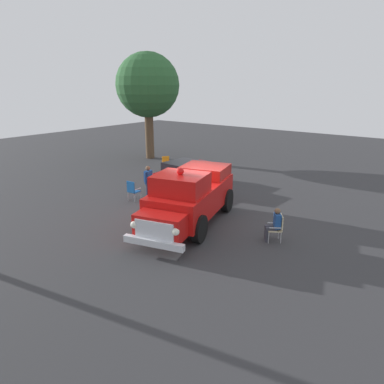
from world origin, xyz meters
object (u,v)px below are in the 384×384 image
object	(u,v)px
lawn_chair_by_car	(132,189)
spectator_standing	(148,180)
lawn_chair_spare	(166,163)
lawn_chair_near_truck	(278,226)
vintage_fire_truck	(190,196)
classic_hot_rod	(187,173)
spectator_seated	(274,223)
oak_tree_left	(148,86)

from	to	relation	value
lawn_chair_by_car	spectator_standing	distance (m)	0.94
lawn_chair_by_car	lawn_chair_spare	distance (m)	6.09
lawn_chair_by_car	lawn_chair_near_truck	bearing A→B (deg)	-89.99
vintage_fire_truck	spectator_standing	size ratio (longest dim) A/B	3.77
lawn_chair_spare	vintage_fire_truck	bearing A→B (deg)	-132.46
classic_hot_rod	spectator_seated	xyz separation A→B (m)	(-3.80, -7.04, -0.05)
classic_hot_rod	spectator_seated	world-z (taller)	classic_hot_rod
vintage_fire_truck	lawn_chair_near_truck	world-z (taller)	vintage_fire_truck
classic_hot_rod	spectator_seated	bearing A→B (deg)	-118.33
lawn_chair_near_truck	lawn_chair_by_car	bearing A→B (deg)	90.01
vintage_fire_truck	lawn_chair_by_car	distance (m)	4.13
vintage_fire_truck	oak_tree_left	world-z (taller)	oak_tree_left
lawn_chair_by_car	spectator_standing	bearing A→B (deg)	-22.77
lawn_chair_by_car	spectator_seated	world-z (taller)	spectator_seated
spectator_seated	oak_tree_left	distance (m)	16.99
lawn_chair_by_car	oak_tree_left	distance (m)	11.50
lawn_chair_near_truck	oak_tree_left	bearing A→B (deg)	60.36
spectator_standing	oak_tree_left	size ratio (longest dim) A/B	0.21
spectator_standing	oak_tree_left	world-z (taller)	oak_tree_left
classic_hot_rod	oak_tree_left	world-z (taller)	oak_tree_left
classic_hot_rod	vintage_fire_truck	bearing A→B (deg)	-140.74
lawn_chair_spare	lawn_chair_near_truck	bearing A→B (deg)	-118.14
lawn_chair_near_truck	spectator_seated	bearing A→B (deg)	124.42
vintage_fire_truck	classic_hot_rod	distance (m)	5.60
lawn_chair_by_car	vintage_fire_truck	bearing A→B (deg)	-98.39
lawn_chair_near_truck	lawn_chair_spare	bearing A→B (deg)	61.86
classic_hot_rod	lawn_chair_spare	world-z (taller)	classic_hot_rod
lawn_chair_near_truck	spectator_standing	distance (m)	7.38
oak_tree_left	spectator_seated	bearing A→B (deg)	-120.06
vintage_fire_truck	lawn_chair_by_car	size ratio (longest dim) A/B	6.18
vintage_fire_truck	oak_tree_left	xyz separation A→B (m)	(8.70, 10.62, 4.23)
spectator_seated	oak_tree_left	world-z (taller)	oak_tree_left
lawn_chair_near_truck	spectator_seated	size ratio (longest dim) A/B	0.79
spectator_seated	lawn_chair_by_car	bearing A→B (deg)	89.44
lawn_chair_near_truck	lawn_chair_spare	world-z (taller)	same
oak_tree_left	lawn_chair_near_truck	bearing A→B (deg)	-119.64
classic_hot_rod	spectator_standing	world-z (taller)	spectator_standing
classic_hot_rod	spectator_standing	size ratio (longest dim) A/B	2.67
vintage_fire_truck	lawn_chair_near_truck	distance (m)	3.72
lawn_chair_by_car	lawn_chair_spare	size ratio (longest dim) A/B	1.00
oak_tree_left	lawn_chair_by_car	bearing A→B (deg)	-140.95
spectator_seated	spectator_standing	size ratio (longest dim) A/B	0.77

